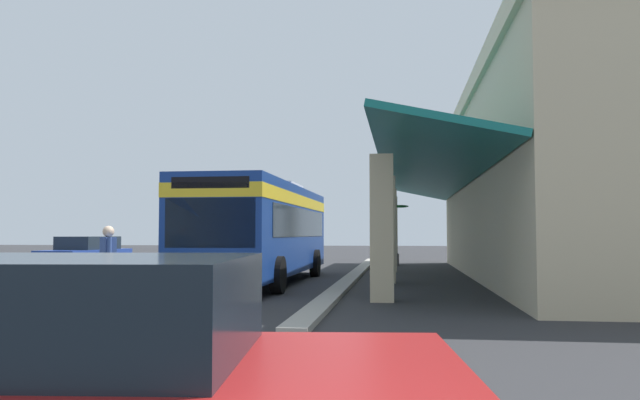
{
  "coord_description": "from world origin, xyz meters",
  "views": [
    {
      "loc": [
        20.75,
        6.77,
        1.6
      ],
      "look_at": [
        2.87,
        4.44,
        2.57
      ],
      "focal_mm": 34.86,
      "sensor_mm": 36.0,
      "label": 1
    }
  ],
  "objects_px": {
    "parked_sedan_blue": "(86,254)",
    "potted_palm": "(391,249)",
    "pedestrian": "(108,262)",
    "parked_sedan_red": "(42,391)",
    "transit_bus": "(263,226)"
  },
  "relations": [
    {
      "from": "pedestrian",
      "to": "potted_palm",
      "type": "relative_size",
      "value": 0.55
    },
    {
      "from": "parked_sedan_red",
      "to": "transit_bus",
      "type": "bearing_deg",
      "value": -171.33
    },
    {
      "from": "parked_sedan_red",
      "to": "parked_sedan_blue",
      "type": "distance_m",
      "value": 24.07
    },
    {
      "from": "parked_sedan_blue",
      "to": "pedestrian",
      "type": "xyz_separation_m",
      "value": [
        12.25,
        7.0,
        0.25
      ]
    },
    {
      "from": "parked_sedan_red",
      "to": "pedestrian",
      "type": "relative_size",
      "value": 2.59
    },
    {
      "from": "pedestrian",
      "to": "potted_palm",
      "type": "height_order",
      "value": "potted_palm"
    },
    {
      "from": "parked_sedan_red",
      "to": "parked_sedan_blue",
      "type": "bearing_deg",
      "value": -152.46
    },
    {
      "from": "potted_palm",
      "to": "parked_sedan_red",
      "type": "bearing_deg",
      "value": -3.0
    },
    {
      "from": "parked_sedan_red",
      "to": "pedestrian",
      "type": "bearing_deg",
      "value": -155.6
    },
    {
      "from": "transit_bus",
      "to": "parked_sedan_red",
      "type": "distance_m",
      "value": 16.96
    },
    {
      "from": "transit_bus",
      "to": "potted_palm",
      "type": "bearing_deg",
      "value": 160.12
    },
    {
      "from": "transit_bus",
      "to": "potted_palm",
      "type": "xyz_separation_m",
      "value": [
        -11.08,
        4.01,
        -1.0
      ]
    },
    {
      "from": "transit_bus",
      "to": "potted_palm",
      "type": "height_order",
      "value": "transit_bus"
    },
    {
      "from": "parked_sedan_blue",
      "to": "potted_palm",
      "type": "distance_m",
      "value": 14.15
    },
    {
      "from": "parked_sedan_blue",
      "to": "pedestrian",
      "type": "bearing_deg",
      "value": 29.75
    }
  ]
}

